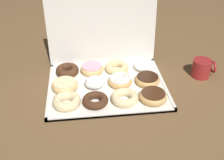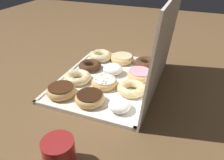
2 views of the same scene
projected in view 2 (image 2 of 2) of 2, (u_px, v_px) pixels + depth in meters
The scene contains 16 objects.
ground_plane at pixel (108, 81), 0.98m from camera, with size 3.00×3.00×0.00m, color brown.
donut_box at pixel (108, 80), 0.98m from camera, with size 0.53×0.41×0.01m.
box_lid_open at pixel (164, 48), 0.81m from camera, with size 0.53×0.39×0.01m, color silver.
cruller_donut_0 at pixel (101, 56), 1.15m from camera, with size 0.12×0.12×0.04m.
chocolate_cake_ring_donut_1 at pixel (90, 66), 1.06m from camera, with size 0.11×0.11×0.03m.
cruller_donut_2 at pixel (78, 77), 0.96m from camera, with size 0.12×0.12×0.04m.
chocolate_frosted_donut_3 at pixel (61, 91), 0.86m from camera, with size 0.12×0.12×0.04m.
glazed_ring_donut_4 at pixel (123, 59), 1.12m from camera, with size 0.12×0.12×0.04m.
powdered_filled_donut_5 at pixel (113, 69), 1.01m from camera, with size 0.09×0.09×0.05m.
sprinkle_donut_6 at pixel (104, 82), 0.92m from camera, with size 0.11×0.11×0.04m.
chocolate_frosted_donut_7 at pixel (89, 98), 0.82m from camera, with size 0.11×0.11×0.04m.
chocolate_cake_ring_donut_8 at pixel (146, 63), 1.07m from camera, with size 0.11×0.11×0.04m.
pink_frosted_donut_9 at pixel (140, 74), 0.98m from camera, with size 0.11×0.11×0.04m.
cruller_donut_10 at pixel (132, 88), 0.88m from camera, with size 0.12×0.12×0.04m.
powdered_filled_donut_11 at pixel (120, 105), 0.78m from camera, with size 0.08×0.08×0.04m.
coffee_mug at pixel (58, 154), 0.58m from camera, with size 0.11×0.09×0.09m.
Camera 2 is at (0.78, 0.32, 0.51)m, focal length 35.00 mm.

